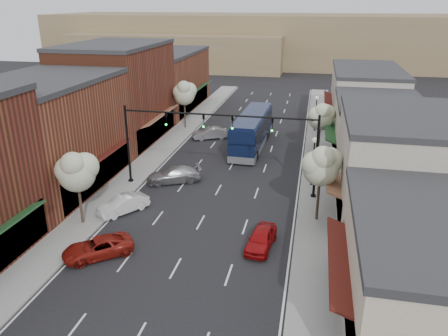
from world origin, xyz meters
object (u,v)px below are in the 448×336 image
Objects in this scene: signal_mast_right at (287,143)px; tree_right_near at (322,165)px; tree_right_far at (321,116)px; lamp_post_near at (314,154)px; tree_left_far at (184,92)px; coach_bus at (252,130)px; tree_left_near at (76,170)px; parked_car_a at (98,248)px; red_hatchback at (261,239)px; parked_car_b at (123,204)px; parked_car_c at (174,175)px; lamp_post_far at (316,108)px; parked_car_e at (210,133)px; signal_mast_left at (153,134)px.

signal_mast_right is 1.38× the size of tree_right_near.
lamp_post_near is at bearing -93.31° from tree_right_far.
tree_left_far reaches higher than coach_bus.
tree_right_far is at bearing -0.48° from coach_bus.
tree_right_near is at bearing 13.55° from tree_left_near.
red_hatchback is at bearing 68.93° from parked_car_a.
parked_car_c is at bearing 108.91° from parked_car_b.
lamp_post_far is at bearing 50.90° from coach_bus.
tree_left_far is 1.38× the size of lamp_post_far.
tree_right_near is at bearing -64.26° from coach_bus.
red_hatchback is at bearing 20.42° from parked_car_b.
parked_car_c is 1.19× the size of parked_car_e.
parked_car_e is (0.07, 13.37, -0.03)m from parked_car_c.
tree_right_near is at bearing 58.18° from red_hatchback.
tree_right_near is at bearing -56.09° from signal_mast_right.
tree_right_near is at bearing -16.19° from signal_mast_left.
tree_right_near is 1.05× the size of tree_left_near.
tree_right_near is 1.54× the size of red_hatchback.
signal_mast_left is at bearing 143.38° from parked_car_a.
lamp_post_far is 29.29m from parked_car_b.
tree_left_far is at bearing 127.04° from tree_right_near.
tree_left_near is at bearing -48.36° from parked_car_c.
lamp_post_far is (2.18, 20.00, -1.62)m from signal_mast_right.
red_hatchback is (13.02, -0.47, -3.56)m from tree_left_near.
signal_mast_left is at bearing 71.90° from tree_left_near.
parked_car_b is at bearing -110.52° from coach_bus.
signal_mast_left reaches higher than tree_left_far.
tree_left_near is at bearing -119.78° from lamp_post_far.
tree_right_near is 1.24× the size of parked_car_c.
lamp_post_near is 1.11× the size of parked_car_b.
red_hatchback is at bearing -2.08° from tree_left_near.
tree_right_near reaches higher than lamp_post_far.
signal_mast_right is 1.51× the size of tree_right_far.
coach_bus is 5.83m from parked_car_e.
tree_right_near is 1.47× the size of parked_car_e.
parked_car_c is at bearing 158.43° from tree_right_near.
tree_right_far is at bearing -86.12° from lamp_post_far.
tree_right_far is at bearing 50.31° from tree_left_near.
tree_right_near is 17.08m from tree_left_near.
parked_car_b is (-0.99, 6.07, 0.05)m from parked_car_a.
parked_car_a is at bearing -112.32° from lamp_post_far.
red_hatchback is at bearing -63.82° from tree_left_far.
coach_bus is at bearing -31.51° from tree_left_far.
lamp_post_near and lamp_post_far have the same top height.
parked_car_b is at bearing -118.65° from lamp_post_far.
tree_left_near is at bearing -113.04° from coach_bus.
signal_mast_right reaches higher than tree_left_far.
signal_mast_right is 20.19m from lamp_post_far.
tree_right_near is 17.99m from coach_bus.
red_hatchback is 10.46m from parked_car_a.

